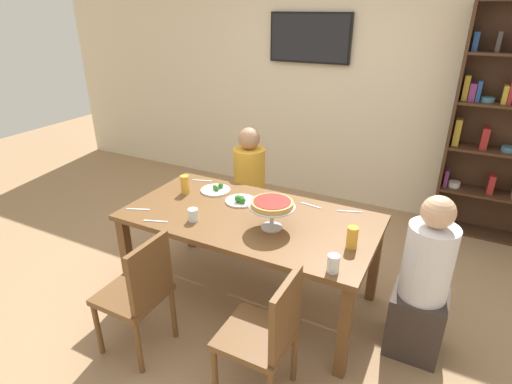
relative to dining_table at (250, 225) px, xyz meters
The scene contains 20 objects.
ground_plane 0.66m from the dining_table, ahead, with size 12.00×12.00×0.00m, color #9E7A56.
rear_partition 2.32m from the dining_table, 90.00° to the left, with size 8.00×0.12×2.80m, color beige.
dining_table is the anchor object (origin of this frame).
television 2.44m from the dining_table, 100.19° to the left, with size 0.92×0.05×0.52m.
diner_head_east 1.25m from the dining_table, ahead, with size 0.34×0.34×1.15m.
diner_far_left 0.93m from the dining_table, 118.34° to the left, with size 0.34×0.34×1.15m.
chair_near_right 0.94m from the dining_table, 56.08° to the right, with size 0.40×0.40×0.87m.
chair_near_left 0.91m from the dining_table, 114.55° to the right, with size 0.40×0.40×0.87m.
deep_dish_pizza_stand 0.35m from the dining_table, 22.65° to the right, with size 0.32×0.32×0.21m.
salad_plate_near_diner 0.25m from the dining_table, 136.61° to the left, with size 0.24×0.24×0.07m.
salad_plate_far_diner 0.53m from the dining_table, 150.60° to the left, with size 0.25×0.25×0.06m.
beer_glass_amber_tall 0.69m from the dining_table, behind, with size 0.07×0.07×0.15m, color gold.
beer_glass_amber_short 0.80m from the dining_table, ahead, with size 0.07×0.07×0.15m, color gold.
water_glass_clear_near 0.43m from the dining_table, 141.61° to the right, with size 0.07×0.07×0.09m, color white.
water_glass_clear_far 0.87m from the dining_table, 27.55° to the right, with size 0.07×0.07×0.11m, color white.
cutlery_fork_near 0.51m from the dining_table, 46.33° to the left, with size 0.18×0.02×0.01m, color silver.
cutlery_knife_near 0.76m from the dining_table, 31.85° to the left, with size 0.18×0.02×0.01m, color silver.
cutlery_fork_far 0.86m from the dining_table, 159.12° to the right, with size 0.18×0.02×0.01m, color silver.
cutlery_knife_far 0.79m from the dining_table, 150.55° to the left, with size 0.18×0.02×0.01m, color silver.
cutlery_spare_fork 0.69m from the dining_table, 144.91° to the right, with size 0.18×0.02×0.01m, color silver.
Camera 1 is at (1.26, -2.34, 2.14)m, focal length 28.52 mm.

